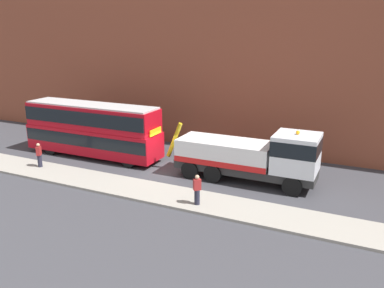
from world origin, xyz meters
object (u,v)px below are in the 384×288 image
(double_decker_bus, at_px, (92,128))
(pedestrian_onlooker, at_px, (39,155))
(recovery_tow_truck, at_px, (252,156))
(pedestrian_bystander, at_px, (197,190))

(double_decker_bus, distance_m, pedestrian_onlooker, 4.40)
(recovery_tow_truck, xyz_separation_m, pedestrian_onlooker, (-14.04, -3.94, -0.77))
(recovery_tow_truck, xyz_separation_m, pedestrian_bystander, (-1.55, -4.87, -0.77))
(recovery_tow_truck, relative_size, pedestrian_onlooker, 5.93)
(pedestrian_bystander, bearing_deg, double_decker_bus, 23.62)
(recovery_tow_truck, bearing_deg, pedestrian_bystander, -107.93)
(double_decker_bus, height_order, pedestrian_onlooker, double_decker_bus)
(double_decker_bus, height_order, pedestrian_bystander, double_decker_bus)
(double_decker_bus, bearing_deg, pedestrian_onlooker, -111.52)
(recovery_tow_truck, height_order, double_decker_bus, double_decker_bus)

